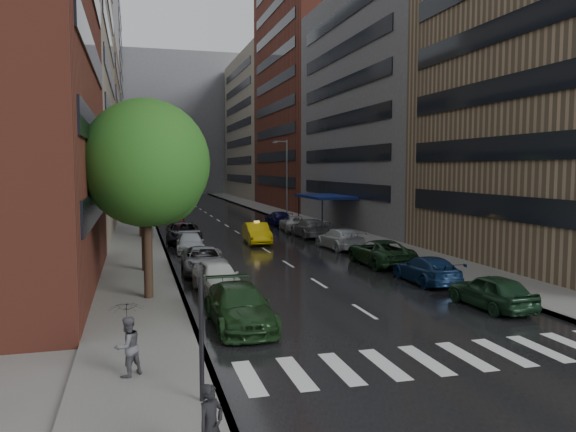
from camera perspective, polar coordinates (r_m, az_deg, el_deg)
name	(u,v)px	position (r m, az deg, el deg)	size (l,w,h in m)	color
ground	(410,340)	(20.40, 12.27, -12.21)	(220.00, 220.00, 0.00)	gray
road	(214,217)	(68.12, -7.57, -0.15)	(14.00, 140.00, 0.01)	black
sidewalk_left	(136,219)	(67.50, -15.16, -0.26)	(4.00, 140.00, 0.15)	gray
sidewalk_right	(286,215)	(69.89, -0.24, 0.08)	(4.00, 140.00, 0.15)	gray
crosswalk	(446,358)	(18.83, 15.72, -13.71)	(13.15, 2.80, 0.01)	silver
buildings_left	(84,88)	(76.92, -20.03, 12.11)	(8.00, 108.00, 38.00)	maroon
buildings_right	(315,101)	(78.31, 2.78, 11.56)	(8.05, 109.10, 36.00)	#937A5B
building_far	(173,125)	(135.92, -11.58, 9.05)	(40.00, 14.00, 32.00)	slate
tree_near	(146,163)	(25.61, -14.22, 5.20)	(5.65, 5.65, 9.00)	#382619
tree_mid	(144,170)	(32.57, -14.46, 4.50)	(5.34, 5.34, 8.51)	#382619
tree_far	(141,179)	(49.14, -14.75, 3.65)	(4.61, 4.61, 7.35)	#382619
taxi	(257,233)	(44.46, -3.19, -1.75)	(1.72, 4.94, 1.63)	yellow
parked_cars_left	(196,250)	(36.26, -9.29, -3.41)	(2.81, 36.41, 1.60)	#193518
parked_cars_right	(337,238)	(42.09, 4.99, -2.22)	(2.95, 41.14, 1.59)	#17331E
ped_bag_walker	(212,428)	(11.65, -7.76, -20.58)	(0.73, 0.69, 1.68)	black
ped_black_umbrella	(127,333)	(16.57, -16.02, -11.35)	(1.04, 1.01, 2.09)	#4F4F54
traffic_light	(201,319)	(14.26, -8.82, -10.35)	(0.18, 0.15, 3.45)	black
street_lamp_left	(152,181)	(47.28, -13.65, 3.47)	(1.74, 0.22, 9.00)	gray
street_lamp_right	(286,177)	(64.49, -0.19, 3.96)	(1.74, 0.22, 9.00)	gray
awning	(325,197)	(55.36, 3.78, 1.97)	(4.00, 8.00, 3.12)	navy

